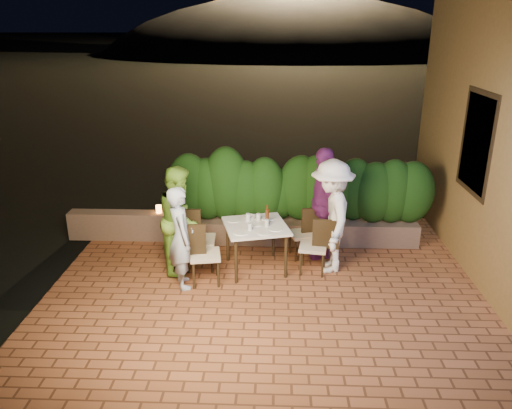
# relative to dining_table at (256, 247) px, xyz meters

# --- Properties ---
(ground) EXTENTS (400.00, 400.00, 0.00)m
(ground) POSITION_rel_dining_table_xyz_m (0.50, -1.19, -0.40)
(ground) COLOR black
(ground) RESTS_ON ground
(terrace_floor) EXTENTS (7.00, 6.00, 0.15)m
(terrace_floor) POSITION_rel_dining_table_xyz_m (0.50, -0.69, -0.45)
(terrace_floor) COLOR brown
(terrace_floor) RESTS_ON ground
(window_pane) EXTENTS (0.08, 1.00, 1.40)m
(window_pane) POSITION_rel_dining_table_xyz_m (3.32, 0.31, 1.62)
(window_pane) COLOR black
(window_pane) RESTS_ON building_wall
(window_frame) EXTENTS (0.06, 1.15, 1.55)m
(window_frame) POSITION_rel_dining_table_xyz_m (3.31, 0.31, 1.62)
(window_frame) COLOR black
(window_frame) RESTS_ON building_wall
(planter) EXTENTS (4.20, 0.55, 0.40)m
(planter) POSITION_rel_dining_table_xyz_m (0.70, 1.11, -0.17)
(planter) COLOR brown
(planter) RESTS_ON ground
(hedge) EXTENTS (4.00, 0.70, 1.10)m
(hedge) POSITION_rel_dining_table_xyz_m (0.70, 1.11, 0.57)
(hedge) COLOR #15390F
(hedge) RESTS_ON planter
(parapet) EXTENTS (2.20, 0.30, 0.50)m
(parapet) POSITION_rel_dining_table_xyz_m (-2.30, 1.11, -0.12)
(parapet) COLOR brown
(parapet) RESTS_ON ground
(hill) EXTENTS (52.00, 40.00, 22.00)m
(hill) POSITION_rel_dining_table_xyz_m (2.50, 58.81, -4.38)
(hill) COLOR black
(hill) RESTS_ON ground
(dining_table) EXTENTS (1.13, 1.13, 0.75)m
(dining_table) POSITION_rel_dining_table_xyz_m (0.00, 0.00, 0.00)
(dining_table) COLOR white
(dining_table) RESTS_ON ground
(plate_nw) EXTENTS (0.24, 0.24, 0.01)m
(plate_nw) POSITION_rel_dining_table_xyz_m (-0.21, -0.31, 0.38)
(plate_nw) COLOR white
(plate_nw) RESTS_ON dining_table
(plate_sw) EXTENTS (0.20, 0.20, 0.01)m
(plate_sw) POSITION_rel_dining_table_xyz_m (-0.36, 0.17, 0.38)
(plate_sw) COLOR white
(plate_sw) RESTS_ON dining_table
(plate_ne) EXTENTS (0.24, 0.24, 0.01)m
(plate_ne) POSITION_rel_dining_table_xyz_m (0.30, -0.14, 0.38)
(plate_ne) COLOR white
(plate_ne) RESTS_ON dining_table
(plate_se) EXTENTS (0.23, 0.23, 0.01)m
(plate_se) POSITION_rel_dining_table_xyz_m (0.18, 0.28, 0.38)
(plate_se) COLOR white
(plate_se) RESTS_ON dining_table
(plate_centre) EXTENTS (0.22, 0.22, 0.01)m
(plate_centre) POSITION_rel_dining_table_xyz_m (-0.02, 0.02, 0.38)
(plate_centre) COLOR white
(plate_centre) RESTS_ON dining_table
(plate_front) EXTENTS (0.20, 0.20, 0.01)m
(plate_front) POSITION_rel_dining_table_xyz_m (0.14, -0.31, 0.38)
(plate_front) COLOR white
(plate_front) RESTS_ON dining_table
(glass_nw) EXTENTS (0.06, 0.06, 0.11)m
(glass_nw) POSITION_rel_dining_table_xyz_m (-0.08, -0.21, 0.43)
(glass_nw) COLOR silver
(glass_nw) RESTS_ON dining_table
(glass_sw) EXTENTS (0.07, 0.07, 0.12)m
(glass_sw) POSITION_rel_dining_table_xyz_m (-0.13, 0.16, 0.44)
(glass_sw) COLOR silver
(glass_sw) RESTS_ON dining_table
(glass_ne) EXTENTS (0.06, 0.06, 0.11)m
(glass_ne) POSITION_rel_dining_table_xyz_m (0.17, -0.05, 0.43)
(glass_ne) COLOR silver
(glass_ne) RESTS_ON dining_table
(glass_se) EXTENTS (0.07, 0.07, 0.12)m
(glass_se) POSITION_rel_dining_table_xyz_m (0.03, 0.19, 0.43)
(glass_se) COLOR silver
(glass_se) RESTS_ON dining_table
(beer_bottle) EXTENTS (0.06, 0.06, 0.30)m
(beer_bottle) POSITION_rel_dining_table_xyz_m (0.17, 0.08, 0.53)
(beer_bottle) COLOR #471F0B
(beer_bottle) RESTS_ON dining_table
(bowl) EXTENTS (0.23, 0.23, 0.04)m
(bowl) POSITION_rel_dining_table_xyz_m (-0.10, 0.28, 0.40)
(bowl) COLOR white
(bowl) RESTS_ON dining_table
(chair_left_front) EXTENTS (0.50, 0.50, 0.94)m
(chair_left_front) POSITION_rel_dining_table_xyz_m (-0.73, -0.47, 0.10)
(chair_left_front) COLOR black
(chair_left_front) RESTS_ON ground
(chair_left_back) EXTENTS (0.48, 0.48, 0.99)m
(chair_left_back) POSITION_rel_dining_table_xyz_m (-0.87, 0.01, 0.12)
(chair_left_back) COLOR black
(chair_left_back) RESTS_ON ground
(chair_right_front) EXTENTS (0.47, 0.47, 0.89)m
(chair_right_front) POSITION_rel_dining_table_xyz_m (0.89, -0.06, 0.07)
(chair_right_front) COLOR black
(chair_right_front) RESTS_ON ground
(chair_right_back) EXTENTS (0.49, 0.49, 0.85)m
(chair_right_back) POSITION_rel_dining_table_xyz_m (0.75, 0.47, 0.05)
(chair_right_back) COLOR black
(chair_right_back) RESTS_ON ground
(diner_blue) EXTENTS (0.55, 0.66, 1.54)m
(diner_blue) POSITION_rel_dining_table_xyz_m (-1.06, -0.57, 0.40)
(diner_blue) COLOR #A6BAD5
(diner_blue) RESTS_ON ground
(diner_green) EXTENTS (0.66, 0.84, 1.68)m
(diner_green) POSITION_rel_dining_table_xyz_m (-1.16, -0.03, 0.47)
(diner_green) COLOR #81C33D
(diner_green) RESTS_ON ground
(diner_white) EXTENTS (0.69, 1.17, 1.78)m
(diner_white) POSITION_rel_dining_table_xyz_m (1.16, 0.04, 0.52)
(diner_white) COLOR white
(diner_white) RESTS_ON ground
(diner_purple) EXTENTS (0.64, 1.15, 1.85)m
(diner_purple) POSITION_rel_dining_table_xyz_m (1.07, 0.56, 0.55)
(diner_purple) COLOR #6E2570
(diner_purple) RESTS_ON ground
(parapet_lamp) EXTENTS (0.10, 0.10, 0.14)m
(parapet_lamp) POSITION_rel_dining_table_xyz_m (-1.77, 1.11, 0.20)
(parapet_lamp) COLOR orange
(parapet_lamp) RESTS_ON parapet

